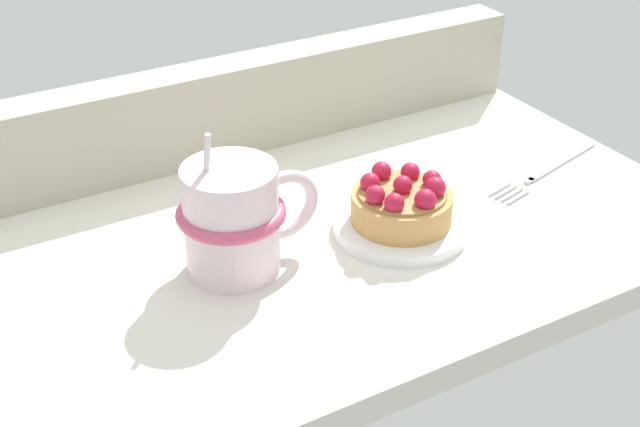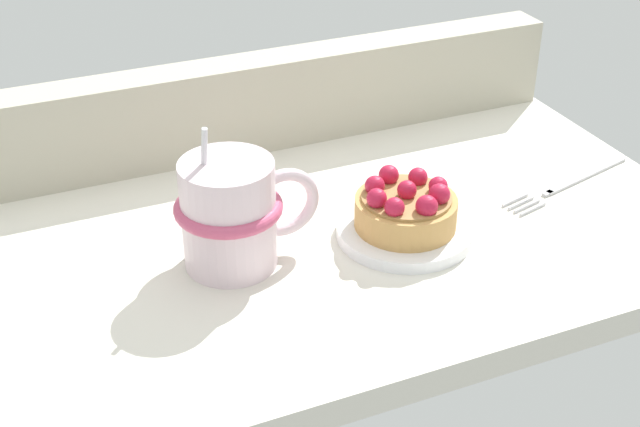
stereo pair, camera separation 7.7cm
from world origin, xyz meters
TOP-DOWN VIEW (x-y plane):
  - ground_plane at (0.00, 0.00)cm, footprint 71.32×42.26cm
  - window_rail_back at (0.00, 18.79)cm, footprint 69.90×4.68cm
  - dessert_plate at (6.67, -4.01)cm, footprint 12.38×12.38cm
  - raspberry_tart at (6.68, -4.03)cm, footprint 9.18×9.18cm
  - coffee_mug at (-8.79, -1.86)cm, footprint 12.82×9.22cm
  - dessert_fork at (26.11, -2.19)cm, footprint 17.13×5.84cm

SIDE VIEW (x-z plane):
  - ground_plane at x=0.00cm, z-range -2.63..0.00cm
  - dessert_fork at x=26.11cm, z-range 0.00..0.60cm
  - dessert_plate at x=6.67cm, z-range -0.04..1.10cm
  - raspberry_tart at x=6.68cm, z-range 0.69..5.34cm
  - window_rail_back at x=0.00cm, z-range 0.00..9.72cm
  - coffee_mug at x=-8.79cm, z-range -1.60..11.50cm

